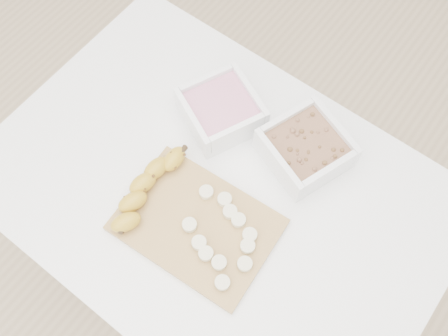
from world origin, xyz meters
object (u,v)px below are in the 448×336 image
Objects in this scene: cutting_board at (197,225)px; banana at (146,190)px; bowl_yogurt at (221,110)px; table at (216,205)px; bowl_granola at (306,148)px.

banana is at bearing -175.24° from cutting_board.
bowl_yogurt is 0.94× the size of banana.
bowl_granola is at bearing 59.51° from table.
bowl_yogurt is 0.27m from cutting_board.
table is 0.22m from bowl_yogurt.
banana is (-0.01, -0.25, -0.00)m from bowl_yogurt.
table is 0.14m from cutting_board.
bowl_granola is 0.66× the size of cutting_board.
bowl_granola is 0.29m from cutting_board.
bowl_yogurt is at bearing -171.06° from bowl_granola.
bowl_granola reaches higher than cutting_board.
bowl_granola is 0.36m from banana.
bowl_yogurt is 0.21m from bowl_granola.
bowl_granola is (0.21, 0.03, 0.00)m from bowl_yogurt.
bowl_yogurt is at bearing 95.11° from banana.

